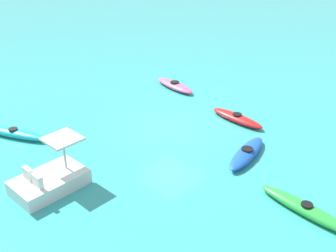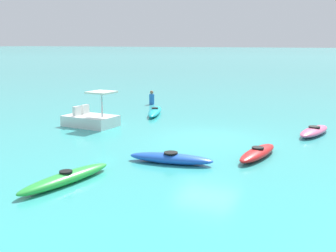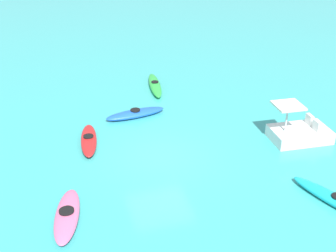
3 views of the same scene
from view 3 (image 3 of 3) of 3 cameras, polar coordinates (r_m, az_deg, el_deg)
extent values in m
plane|color=#38ADA8|center=(17.20, -1.15, -3.98)|extent=(600.00, 600.00, 0.00)
ellipsoid|color=blue|center=(20.29, -4.26, 1.61)|extent=(1.14, 2.90, 0.32)
cylinder|color=black|center=(20.21, -4.28, 2.09)|extent=(0.52, 0.52, 0.05)
ellipsoid|color=red|center=(18.30, -10.26, -1.82)|extent=(2.80, 0.96, 0.32)
cylinder|color=black|center=(18.21, -10.31, -1.31)|extent=(0.46, 0.46, 0.05)
ellipsoid|color=pink|center=(14.33, -12.98, -11.26)|extent=(2.83, 1.25, 0.32)
cylinder|color=black|center=(14.22, -13.06, -10.68)|extent=(0.56, 0.56, 0.05)
ellipsoid|color=#19B7C6|center=(15.59, 21.04, -9.06)|extent=(3.42, 1.76, 0.32)
ellipsoid|color=green|center=(23.45, -1.72, 5.33)|extent=(3.36, 1.01, 0.32)
cylinder|color=black|center=(23.38, -1.72, 5.75)|extent=(0.41, 0.41, 0.05)
cube|color=white|center=(19.07, 16.73, -1.03)|extent=(1.62, 2.47, 0.50)
cube|color=white|center=(18.91, 18.80, 0.00)|extent=(0.45, 0.18, 0.44)
cube|color=white|center=(19.36, 17.92, 0.79)|extent=(0.45, 0.18, 0.44)
cylinder|color=#B2B2B7|center=(18.40, 15.15, 0.92)|extent=(0.08, 0.08, 1.10)
cube|color=silver|center=(18.15, 15.38, 2.59)|extent=(1.16, 1.16, 0.08)
camera|label=1|loc=(28.95, 18.55, 24.65)|focal=43.39mm
camera|label=2|loc=(30.60, -20.86, 16.15)|focal=45.69mm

